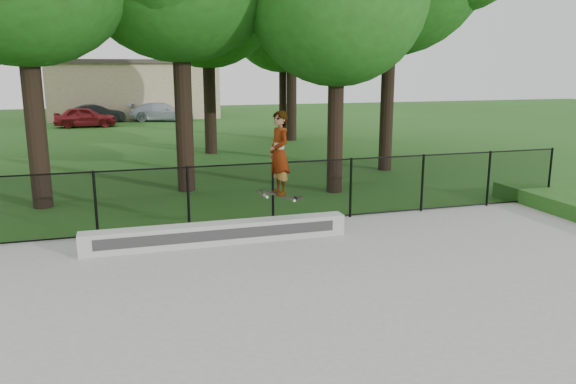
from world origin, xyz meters
The scene contains 9 objects.
ground centered at (0.00, 0.00, 0.00)m, with size 100.00×100.00×0.00m, color #255217.
concrete_slab centered at (0.00, 0.00, 0.03)m, with size 14.00×12.00×0.06m, color gray.
grind_ledge centered at (-1.54, 4.70, 0.29)m, with size 5.60×0.40×0.45m, color #B6B6B1.
car_a centered at (-5.33, 31.53, 0.65)m, with size 1.53×3.77×1.29m, color maroon.
car_b centered at (-4.75, 34.64, 0.62)m, with size 1.31×3.39×1.23m, color black.
car_c centered at (-0.32, 34.32, 0.65)m, with size 1.81×4.09×1.29m, color #AEBAC5.
skater_airborne centered at (-0.24, 4.51, 1.94)m, with size 0.81×0.70×1.97m.
chainlink_fence centered at (0.00, 5.90, 0.81)m, with size 16.06×0.06×1.50m.
distant_building centered at (-2.00, 38.00, 2.16)m, with size 12.40×6.40×4.30m.
Camera 1 is at (-3.45, -6.64, 3.72)m, focal length 35.00 mm.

